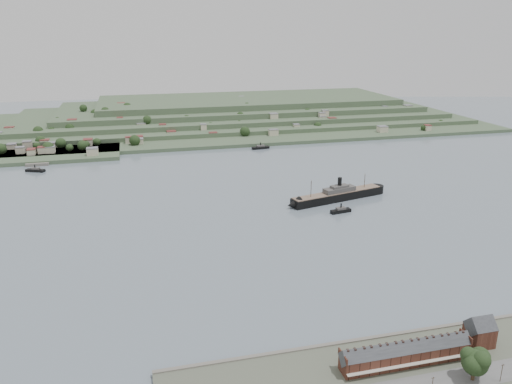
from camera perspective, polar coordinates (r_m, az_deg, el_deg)
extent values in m
plane|color=slate|center=(362.20, 4.60, -3.14)|extent=(1400.00, 1400.00, 0.00)
cube|color=slate|center=(240.97, 16.38, -15.37)|extent=(220.00, 2.00, 2.60)
cube|color=#595959|center=(218.54, 20.95, -19.57)|extent=(140.00, 12.00, 0.10)
cube|color=#412017|center=(220.88, 16.69, -17.51)|extent=(55.00, 8.00, 7.00)
cube|color=#323439|center=(218.90, 16.78, -16.76)|extent=(55.60, 8.15, 8.15)
cube|color=beige|center=(217.93, 17.34, -18.29)|extent=(55.00, 1.60, 0.25)
cube|color=#412017|center=(207.13, 9.90, -18.08)|extent=(0.50, 8.40, 3.00)
cube|color=#412017|center=(232.29, 22.86, -14.98)|extent=(0.50, 8.40, 3.00)
cube|color=black|center=(208.32, 11.37, -17.47)|extent=(0.90, 1.40, 3.20)
cube|color=black|center=(210.45, 12.79, -17.16)|extent=(0.90, 1.40, 3.20)
cube|color=black|center=(216.31, 16.18, -16.39)|extent=(0.90, 1.40, 3.20)
cube|color=black|center=(218.85, 17.48, -16.08)|extent=(0.90, 1.40, 3.20)
cube|color=black|center=(225.66, 20.58, -15.31)|extent=(0.90, 1.40, 3.20)
cube|color=black|center=(228.56, 21.76, -15.00)|extent=(0.90, 1.40, 3.20)
cube|color=#412017|center=(242.29, 24.15, -14.68)|extent=(10.00, 10.00, 9.00)
cube|color=#323439|center=(239.99, 24.29, -13.77)|extent=(10.40, 10.18, 10.18)
cube|color=#3A4E34|center=(699.82, -4.90, 7.52)|extent=(760.00, 260.00, 4.00)
cube|color=#3A4E34|center=(726.62, -3.66, 8.31)|extent=(680.00, 220.00, 5.00)
cube|color=#3A4E34|center=(743.04, -2.74, 8.97)|extent=(600.00, 200.00, 6.00)
cube|color=#3A4E34|center=(759.58, -1.85, 9.69)|extent=(520.00, 180.00, 7.00)
cube|color=#3A4E34|center=(776.27, -1.00, 10.44)|extent=(440.00, 160.00, 8.00)
cube|color=#3A4E34|center=(590.19, -22.59, 4.15)|extent=(150.00, 90.00, 4.00)
cube|color=slate|center=(550.81, -23.66, 3.02)|extent=(22.00, 14.00, 2.80)
cube|color=black|center=(405.02, 9.25, -0.49)|extent=(82.23, 30.12, 6.38)
cone|color=black|center=(382.70, 4.33, -1.42)|extent=(13.22, 13.22, 10.93)
cylinder|color=black|center=(430.09, 13.63, 0.34)|extent=(10.93, 10.93, 6.38)
cube|color=#745E4D|center=(403.93, 9.28, -0.03)|extent=(80.24, 28.80, 0.55)
cube|color=#484543|center=(404.38, 9.50, 0.28)|extent=(28.49, 14.46, 3.64)
cube|color=#484543|center=(403.63, 9.52, 0.61)|extent=(15.67, 9.66, 2.28)
cylinder|color=black|center=(402.61, 9.54, 1.08)|extent=(3.28, 3.28, 8.20)
cylinder|color=#3B2B1B|center=(387.73, 6.31, 0.27)|extent=(0.46, 0.46, 14.57)
cylinder|color=#3B2B1B|center=(418.89, 12.31, 1.20)|extent=(0.46, 0.46, 12.75)
cube|color=black|center=(378.86, 9.66, -2.15)|extent=(16.56, 6.78, 2.57)
cube|color=#484543|center=(378.20, 9.68, -1.88)|extent=(7.69, 4.53, 1.93)
cylinder|color=black|center=(377.48, 9.69, -1.58)|extent=(1.07, 1.07, 3.75)
cube|color=black|center=(524.64, -23.91, 2.26)|extent=(19.09, 12.24, 2.48)
cube|color=#484543|center=(524.18, -23.93, 2.46)|extent=(9.32, 7.16, 1.86)
cylinder|color=black|center=(523.68, -23.96, 2.68)|extent=(1.03, 1.03, 3.62)
cube|color=black|center=(571.80, 0.52, 5.08)|extent=(20.49, 7.72, 2.67)
cube|color=#484543|center=(571.35, 0.52, 5.28)|extent=(9.44, 5.41, 2.00)
cylinder|color=black|center=(570.85, 0.52, 5.49)|extent=(1.11, 1.11, 3.89)
cylinder|color=#3B2B1B|center=(221.46, 23.59, -18.49)|extent=(1.35, 1.35, 5.64)
sphere|color=black|center=(218.59, 23.76, -17.41)|extent=(10.16, 10.16, 10.16)
sphere|color=black|center=(220.24, 24.23, -16.83)|extent=(7.90, 7.90, 7.90)
sphere|color=black|center=(215.98, 23.56, -17.67)|extent=(7.22, 7.22, 7.22)
sphere|color=black|center=(215.81, 24.40, -17.09)|extent=(6.77, 6.77, 6.77)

